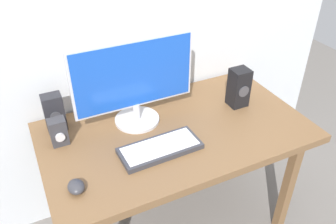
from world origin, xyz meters
TOP-DOWN VIEW (x-y plane):
  - desk at (0.00, 0.00)m, footprint 1.35×0.76m
  - monitor at (-0.15, 0.16)m, footprint 0.62×0.23m
  - keyboard_primary at (-0.14, -0.11)m, footprint 0.39×0.18m
  - mouse at (-0.55, -0.19)m, footprint 0.07×0.09m
  - speaker_right at (0.41, 0.06)m, footprint 0.10×0.10m
  - speaker_left at (-0.54, 0.27)m, footprint 0.10×0.08m
  - audio_controller at (-0.55, 0.14)m, footprint 0.08×0.08m

SIDE VIEW (x-z plane):
  - desk at x=0.00m, z-range 0.30..1.06m
  - keyboard_primary at x=-0.14m, z-range 0.76..0.78m
  - mouse at x=-0.55m, z-range 0.76..0.80m
  - audio_controller at x=-0.55m, z-range 0.76..0.89m
  - speaker_left at x=-0.54m, z-range 0.76..0.95m
  - speaker_right at x=0.41m, z-range 0.76..0.97m
  - monitor at x=-0.15m, z-range 0.77..1.22m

